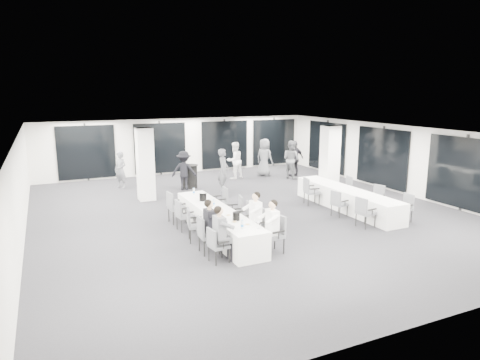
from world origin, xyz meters
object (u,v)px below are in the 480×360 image
object	(u,v)px
chair_side_left_mid	(338,202)
standing_guest_a	(223,167)
banquet_table_side	(346,199)
standing_guest_h	(291,157)
ice_bucket_far	(203,197)
chair_side_left_near	(364,210)
standing_guest_d	(295,156)
cocktail_table	(190,176)
chair_side_right_near	(405,206)
standing_guest_b	(235,158)
chair_main_right_mid	(246,216)
chair_main_left_far	(174,205)
standing_guest_c	(184,168)
chair_main_left_near	(216,243)
chair_main_left_second	(206,233)
chair_main_left_mid	(194,223)
ice_bucket_near	(236,216)
standing_guest_e	(264,155)
chair_side_left_far	(310,190)
chair_main_right_fourth	(236,209)
banquet_table_main	(217,222)
chair_main_left_fourth	(183,213)
chair_main_right_far	(221,200)
chair_side_right_far	(346,187)
chair_main_right_second	(259,223)
chair_main_right_near	(276,232)
standing_guest_g	(120,168)

from	to	relation	value
chair_side_left_mid	standing_guest_a	xyz separation A→B (m)	(-2.08, 5.04, 0.52)
banquet_table_side	standing_guest_h	world-z (taller)	standing_guest_h
standing_guest_a	ice_bucket_far	xyz separation A→B (m)	(-2.31, -3.87, -0.14)
chair_side_left_near	standing_guest_d	bearing A→B (deg)	156.98
cocktail_table	chair_side_right_near	world-z (taller)	cocktail_table
standing_guest_b	chair_main_right_mid	bearing A→B (deg)	55.40
chair_main_left_far	standing_guest_h	world-z (taller)	standing_guest_h
standing_guest_c	standing_guest_d	size ratio (longest dim) A/B	0.94
banquet_table_side	standing_guest_c	world-z (taller)	standing_guest_c
ice_bucket_far	chair_main_left_near	bearing A→B (deg)	-104.28
chair_side_left_near	standing_guest_h	bearing A→B (deg)	159.09
chair_main_left_second	chair_main_left_far	world-z (taller)	chair_main_left_far
chair_main_left_mid	ice_bucket_near	bearing A→B (deg)	58.34
chair_main_right_mid	chair_main_left_second	bearing A→B (deg)	120.67
chair_side_left_near	standing_guest_e	xyz separation A→B (m)	(1.07, 8.60, 0.50)
chair_side_left_far	standing_guest_c	distance (m)	5.56
chair_main_right_fourth	standing_guest_d	bearing A→B (deg)	-30.49
chair_side_left_near	ice_bucket_near	distance (m)	4.29
banquet_table_side	chair_main_left_second	world-z (taller)	chair_main_left_second
banquet_table_main	chair_main_right_fourth	world-z (taller)	chair_main_right_fourth
chair_main_right_fourth	ice_bucket_far	xyz separation A→B (m)	(-0.86, 0.69, 0.33)
chair_main_left_far	cocktail_table	bearing A→B (deg)	152.30
standing_guest_d	chair_main_left_near	bearing A→B (deg)	39.90
banquet_table_side	chair_main_left_fourth	world-z (taller)	chair_main_left_fourth
chair_main_right_far	cocktail_table	bearing A→B (deg)	-0.14
chair_main_left_fourth	chair_side_right_far	world-z (taller)	chair_main_left_fourth
chair_main_right_second	standing_guest_h	xyz separation A→B (m)	(5.48, 7.25, 0.50)
chair_side_left_far	standing_guest_b	world-z (taller)	standing_guest_b
chair_side_left_far	standing_guest_e	distance (m)	5.74
standing_guest_d	chair_main_right_near	bearing A→B (deg)	46.86
banquet_table_main	standing_guest_c	xyz separation A→B (m)	(0.87, 5.97, 0.57)
chair_main_left_mid	standing_guest_a	distance (m)	6.18
ice_bucket_near	chair_main_left_far	bearing A→B (deg)	108.15
cocktail_table	standing_guest_h	bearing A→B (deg)	-0.78
chair_main_right_far	chair_side_right_near	world-z (taller)	chair_main_right_far
chair_side_left_near	chair_side_left_mid	size ratio (longest dim) A/B	1.09
chair_main_left_far	chair_main_right_far	xyz separation A→B (m)	(1.67, 0.14, -0.03)
chair_side_left_mid	chair_side_left_far	size ratio (longest dim) A/B	0.87
standing_guest_a	banquet_table_side	bearing A→B (deg)	-115.12
cocktail_table	chair_side_left_far	xyz separation A→B (m)	(3.14, -4.60, 0.07)
banquet_table_side	chair_main_right_near	size ratio (longest dim) A/B	5.01
standing_guest_e	chair_main_right_fourth	bearing A→B (deg)	117.78
chair_main_left_near	chair_main_left_second	xyz separation A→B (m)	(-0.01, 0.69, 0.06)
chair_main_left_fourth	standing_guest_g	bearing A→B (deg)	-177.82
chair_main_right_second	chair_main_right_near	bearing A→B (deg)	-175.24
chair_main_left_fourth	ice_bucket_far	size ratio (longest dim) A/B	3.65
chair_side_right_far	chair_main_left_mid	bearing A→B (deg)	118.05
chair_main_left_mid	chair_side_right_near	world-z (taller)	chair_main_left_mid
chair_side_left_mid	standing_guest_g	world-z (taller)	standing_guest_g
cocktail_table	standing_guest_h	size ratio (longest dim) A/B	0.48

